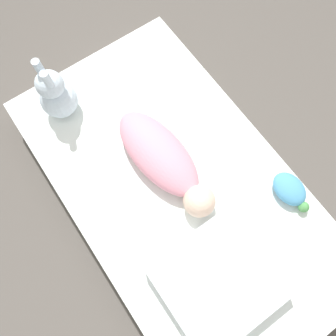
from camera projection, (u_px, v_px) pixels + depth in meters
The scene contains 6 objects.
ground_plane at pixel (177, 196), 1.53m from camera, with size 12.00×12.00×0.00m, color #514C47.
bed_mattress at pixel (178, 191), 1.44m from camera, with size 1.52×0.85×0.19m.
swaddled_baby at pixel (164, 161), 1.32m from camera, with size 0.55×0.24×0.13m.
pillow at pixel (218, 280), 1.19m from camera, with size 0.37×0.40×0.10m.
bunny_plush at pixel (56, 95), 1.35m from camera, with size 0.16×0.16×0.30m.
turtle_plush at pixel (290, 190), 1.31m from camera, with size 0.18×0.11×0.07m.
Camera 1 is at (0.26, -0.24, 1.50)m, focal length 35.00 mm.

